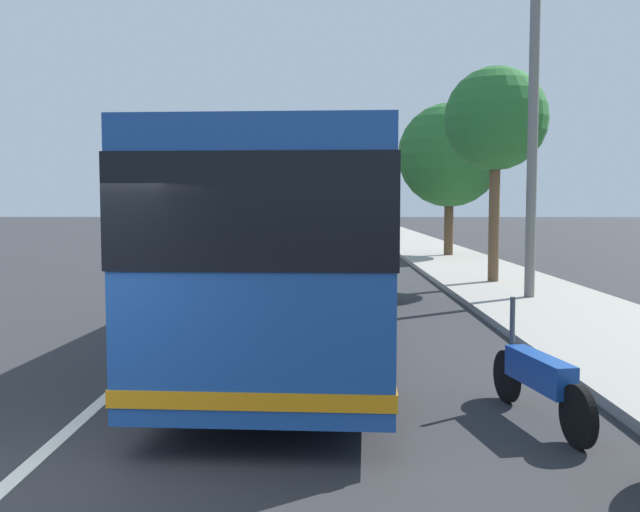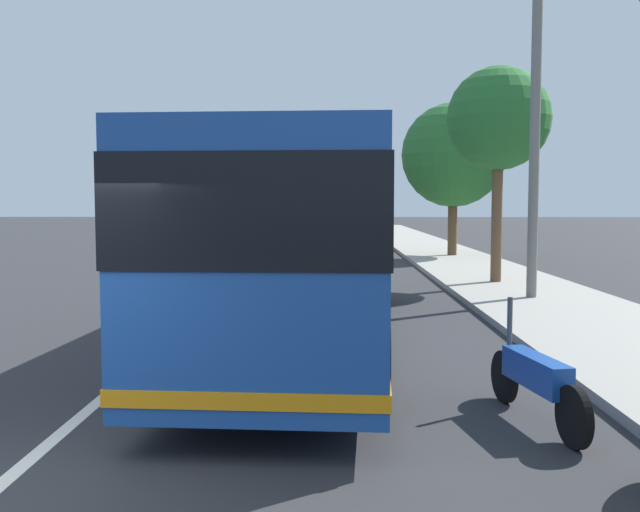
# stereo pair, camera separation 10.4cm
# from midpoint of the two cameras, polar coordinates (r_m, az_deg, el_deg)

# --- Properties ---
(sidewalk_curb) EXTENTS (110.00, 3.60, 0.14)m
(sidewalk_curb) POSITION_cam_midpoint_polar(r_m,az_deg,el_deg) (16.17, 18.64, -3.99)
(sidewalk_curb) COLOR #9E998E
(sidewalk_curb) RESTS_ON ground
(lane_divider_line) EXTENTS (110.00, 0.16, 0.01)m
(lane_divider_line) POSITION_cam_midpoint_polar(r_m,az_deg,el_deg) (15.65, -8.94, -4.33)
(lane_divider_line) COLOR silver
(lane_divider_line) RESTS_ON ground
(coach_bus) EXTENTS (12.00, 3.25, 3.11)m
(coach_bus) POSITION_cam_midpoint_polar(r_m,az_deg,el_deg) (12.04, -0.81, 1.79)
(coach_bus) COLOR #1E4C9E
(coach_bus) RESTS_ON ground
(motorcycle_mid_row) EXTENTS (2.19, 0.46, 1.25)m
(motorcycle_mid_row) POSITION_cam_midpoint_polar(r_m,az_deg,el_deg) (8.02, 17.12, -9.37)
(motorcycle_mid_row) COLOR black
(motorcycle_mid_row) RESTS_ON ground
(car_behind_bus) EXTENTS (4.34, 1.88, 1.49)m
(car_behind_bus) POSITION_cam_midpoint_polar(r_m,az_deg,el_deg) (37.99, -5.69, 1.80)
(car_behind_bus) COLOR silver
(car_behind_bus) RESTS_ON ground
(car_far_distant) EXTENTS (4.39, 2.19, 1.41)m
(car_far_distant) POSITION_cam_midpoint_polar(r_m,az_deg,el_deg) (33.15, 0.20, 1.42)
(car_far_distant) COLOR red
(car_far_distant) RESTS_ON ground
(car_side_street) EXTENTS (4.35, 2.01, 1.44)m
(car_side_street) POSITION_cam_midpoint_polar(r_m,az_deg,el_deg) (50.19, 0.13, 2.40)
(car_side_street) COLOR silver
(car_side_street) RESTS_ON ground
(roadside_tree_mid_block) EXTENTS (2.83, 2.83, 6.05)m
(roadside_tree_mid_block) POSITION_cam_midpoint_polar(r_m,az_deg,el_deg) (20.55, 14.16, 10.46)
(roadside_tree_mid_block) COLOR brown
(roadside_tree_mid_block) RESTS_ON ground
(roadside_tree_far_block) EXTENTS (4.30, 4.30, 6.45)m
(roadside_tree_far_block) POSITION_cam_midpoint_polar(r_m,az_deg,el_deg) (30.49, 10.66, 7.87)
(roadside_tree_far_block) COLOR brown
(roadside_tree_far_block) RESTS_ON ground
(utility_pole) EXTENTS (0.23, 0.23, 8.30)m
(utility_pole) POSITION_cam_midpoint_polar(r_m,az_deg,el_deg) (17.34, 16.91, 10.12)
(utility_pole) COLOR slate
(utility_pole) RESTS_ON ground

